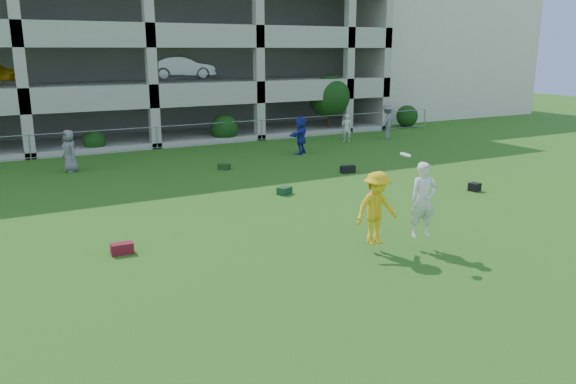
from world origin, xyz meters
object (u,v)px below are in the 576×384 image
bystander_f (387,121)px  bystander_d (301,135)px  parking_garage (113,33)px  crate_d (475,187)px  bystander_e (347,128)px  frisbee_contest (390,206)px  stucco_building (400,50)px  bystander_c (70,151)px

bystander_f → bystander_d: bearing=-11.8°
parking_garage → crate_d: bearing=-71.4°
bystander_f → bystander_e: bearing=-27.0°
parking_garage → bystander_d: bearing=-66.3°
bystander_d → frisbee_contest: 13.97m
bystander_d → frisbee_contest: frisbee_contest is taller
stucco_building → bystander_f: stucco_building is taller
bystander_d → frisbee_contest: bearing=31.0°
bystander_c → crate_d: (12.45, -10.51, -0.74)m
bystander_c → bystander_e: bearing=75.0°
parking_garage → frisbee_contest: bearing=-87.8°
crate_d → bystander_e: bearing=79.4°
stucco_building → crate_d: bearing=-123.3°
bystander_f → parking_garage: size_ratio=0.07×
bystander_e → bystander_f: bystander_f is taller
stucco_building → bystander_e: stucco_building is taller
bystander_c → bystander_f: (17.41, 0.98, 0.10)m
bystander_d → crate_d: bystander_d is taller
bystander_c → bystander_f: bearing=74.5°
bystander_d → bystander_f: size_ratio=0.93×
frisbee_contest → bystander_d: bearing=69.6°
bystander_e → parking_garage: bearing=-24.0°
crate_d → bystander_f: bearing=66.6°
parking_garage → bystander_e: bearing=-49.3°
bystander_c → bystander_d: bystander_d is taller
bystander_e → crate_d: bearing=104.7°
bystander_d → bystander_e: bystander_d is taller
stucco_building → bystander_c: bearing=-155.3°
bystander_c → bystander_d: size_ratio=0.96×
stucco_building → bystander_e: size_ratio=10.25×
stucco_building → frisbee_contest: bearing=-129.4°
bystander_f → crate_d: 12.54m
bystander_c → parking_garage: bearing=140.5°
parking_garage → bystander_f: bearing=-42.1°
bystander_e → stucco_building: bearing=-112.7°
stucco_building → bystander_c: (-27.72, -12.74, -4.11)m
bystander_d → crate_d: size_ratio=5.27×
stucco_building → frisbee_contest: 34.85m
bystander_e → bystander_f: size_ratio=0.79×
bystander_c → bystander_f: bystander_f is taller
stucco_building → parking_garage: (-23.01, -0.30, 1.01)m
stucco_building → bystander_f: (-10.31, -11.77, -4.01)m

